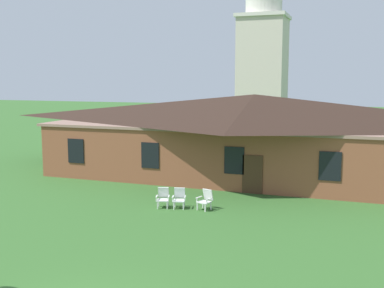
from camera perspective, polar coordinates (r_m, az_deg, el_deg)
The scene contains 5 objects.
brick_building at distance 30.11m, azimuth 7.58°, elevation 1.21°, with size 26.00×10.40×5.17m.
dome_tower at distance 50.87m, azimuth 8.64°, elevation 10.47°, with size 5.18×5.18×18.49m.
lawn_chair_by_porch at distance 22.63m, azimuth -3.56°, elevation -6.50°, with size 0.75×0.80×0.96m.
lawn_chair_near_door at distance 22.52m, azimuth -1.56°, elevation -6.56°, with size 0.74×0.78×0.96m.
lawn_chair_left_end at distance 22.23m, azimuth 1.68°, elevation -6.76°, with size 0.75×0.81×0.96m.
Camera 1 is at (6.17, -9.38, 6.17)m, focal length 43.62 mm.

